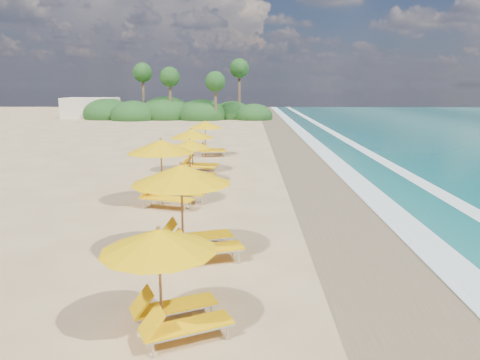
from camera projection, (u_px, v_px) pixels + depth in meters
ground at (240, 212)px, 16.45m from camera, size 160.00×160.00×0.00m
wet_sand at (350, 213)px, 16.37m from camera, size 4.00×160.00×0.01m
surf_foam at (425, 212)px, 16.32m from camera, size 4.00×160.00×0.01m
station_1 at (169, 274)px, 8.15m from camera, size 2.80×2.79×2.13m
station_2 at (190, 205)px, 11.78m from camera, size 3.36×3.29×2.64m
station_3 at (166, 168)px, 17.07m from camera, size 3.31×3.23×2.62m
station_4 at (193, 158)px, 21.22m from camera, size 2.27×2.09×2.11m
station_5 at (196, 148)px, 23.71m from camera, size 2.78×2.64×2.35m
station_6 at (208, 136)px, 29.23m from camera, size 2.77×2.64×2.33m
treeline at (173, 112)px, 60.95m from camera, size 25.80×8.80×9.74m
beach_building at (91, 108)px, 63.53m from camera, size 7.00×5.00×2.80m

